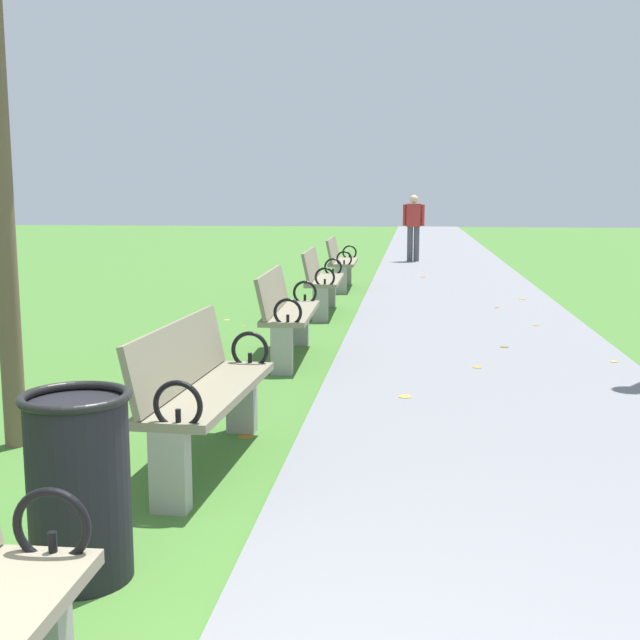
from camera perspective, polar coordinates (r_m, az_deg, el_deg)
paved_walkway at (r=19.73m, az=8.64°, el=3.94°), size 2.98×44.00×0.02m
park_bench_2 at (r=5.05m, az=-8.30°, el=-4.87°), size 0.55×1.62×0.90m
park_bench_3 at (r=8.27m, az=-2.39°, el=0.58°), size 0.52×1.61×0.90m
park_bench_4 at (r=11.39m, az=0.09°, el=2.88°), size 0.52×1.61×0.90m
park_bench_5 at (r=14.42m, az=1.46°, el=4.14°), size 0.50×1.61×0.90m
pedestrian_walking at (r=20.16m, az=6.59°, el=6.70°), size 0.53×0.25×1.62m
trash_bin at (r=3.74m, az=-16.57°, el=-11.11°), size 0.48×0.48×0.84m
scattered_leaves at (r=7.70m, az=2.72°, el=-3.61°), size 5.25×16.48×0.02m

